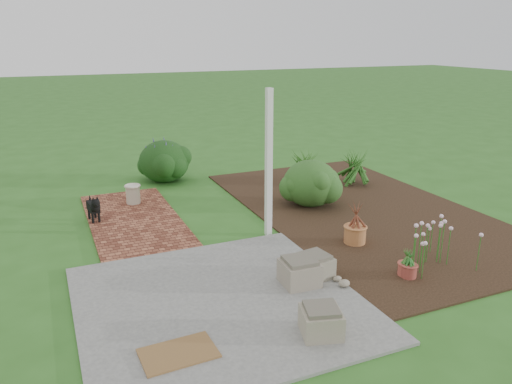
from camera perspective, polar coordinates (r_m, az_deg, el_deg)
name	(u,v)px	position (r m, az deg, el deg)	size (l,w,h in m)	color
ground	(255,239)	(8.45, -0.17, -5.44)	(80.00, 80.00, 0.00)	#2D611E
concrete_patio	(219,302)	(6.57, -4.26, -12.41)	(3.50, 3.50, 0.04)	slate
brick_path	(134,219)	(9.58, -13.78, -3.01)	(1.60, 3.50, 0.04)	#5A2A1C
garden_bed	(361,210)	(10.02, 11.94, -2.01)	(4.00, 7.00, 0.03)	black
veranda_post	(269,165)	(8.26, 1.47, 3.15)	(0.10, 0.10, 2.50)	white
stone_trough_near	(321,322)	(5.88, 7.44, -14.53)	(0.44, 0.44, 0.29)	#767057
stone_trough_mid	(299,273)	(6.91, 4.99, -9.19)	(0.48, 0.48, 0.32)	#7A6B5D
stone_trough_far	(314,267)	(7.12, 6.65, -8.50)	(0.44, 0.44, 0.29)	#766B5C
coir_doormat	(178,353)	(5.65, -8.86, -17.73)	(0.80, 0.51, 0.02)	brown
black_dog	(94,206)	(9.53, -18.06, -1.58)	(0.22, 0.55, 0.47)	black
cream_ceramic_urn	(133,194)	(10.36, -13.88, -0.26)	(0.28, 0.28, 0.37)	beige
evergreen_shrub	(311,182)	(10.00, 6.27, 1.15)	(1.10, 1.10, 0.94)	#123F15
agapanthus_clump_back	(355,164)	(11.56, 11.21, 3.17)	(1.05, 1.05, 0.94)	#17410F
agapanthus_clump_front	(304,163)	(11.68, 5.45, 3.31)	(0.95, 0.95, 0.84)	#0E3815
pink_flower_patch	(441,246)	(7.73, 20.38, -5.77)	(1.11, 1.11, 0.71)	#113D0F
terracotta_pot_bronze	(355,234)	(8.36, 11.24, -4.77)	(0.35, 0.35, 0.29)	#AE6B3B
terracotta_pot_small_left	(406,269)	(7.47, 16.76, -8.41)	(0.22, 0.22, 0.19)	#B2493C
terracotta_pot_small_right	(409,271)	(7.43, 17.06, -8.58)	(0.22, 0.22, 0.19)	#963D33
purple_flowering_bush	(164,160)	(11.89, -10.45, 3.58)	(1.17, 1.17, 0.99)	black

